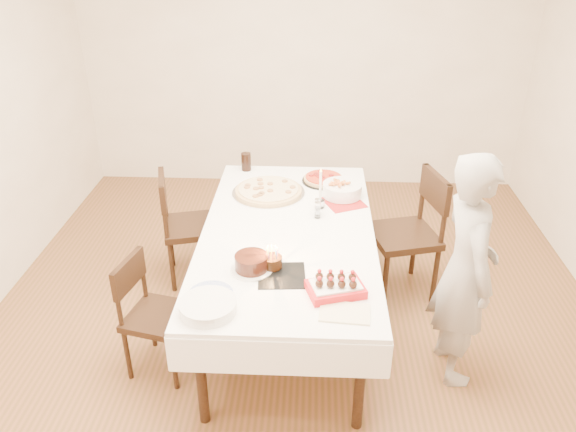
{
  "coord_description": "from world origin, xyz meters",
  "views": [
    {
      "loc": [
        0.1,
        -3.17,
        2.6
      ],
      "look_at": [
        -0.05,
        0.06,
        0.86
      ],
      "focal_mm": 35.0,
      "sensor_mm": 36.0,
      "label": 1
    }
  ],
  "objects_px": {
    "chair_right_savory": "(403,236)",
    "layer_cake": "(251,263)",
    "pasta_bowl": "(342,190)",
    "taper_candle": "(320,188)",
    "dining_table": "(288,277)",
    "birthday_cake": "(272,257)",
    "cola_glass": "(246,162)",
    "chair_left_savory": "(192,226)",
    "strawberry_box": "(336,287)",
    "pizza_white": "(268,191)",
    "pizza_pepperoni": "(323,179)",
    "person": "(465,271)",
    "chair_left_dessert": "(159,317)"
  },
  "relations": [
    {
      "from": "chair_right_savory",
      "to": "dining_table",
      "type": "bearing_deg",
      "value": -168.66
    },
    {
      "from": "chair_left_savory",
      "to": "layer_cake",
      "type": "height_order",
      "value": "chair_left_savory"
    },
    {
      "from": "dining_table",
      "to": "chair_left_savory",
      "type": "xyz_separation_m",
      "value": [
        -0.78,
        0.54,
        0.08
      ]
    },
    {
      "from": "pizza_pepperoni",
      "to": "chair_left_savory",
      "type": "bearing_deg",
      "value": -166.49
    },
    {
      "from": "dining_table",
      "to": "cola_glass",
      "type": "height_order",
      "value": "cola_glass"
    },
    {
      "from": "pizza_white",
      "to": "pizza_pepperoni",
      "type": "distance_m",
      "value": 0.48
    },
    {
      "from": "chair_right_savory",
      "to": "cola_glass",
      "type": "relative_size",
      "value": 6.69
    },
    {
      "from": "chair_left_savory",
      "to": "taper_candle",
      "type": "bearing_deg",
      "value": 154.01
    },
    {
      "from": "chair_left_dessert",
      "to": "layer_cake",
      "type": "bearing_deg",
      "value": -164.56
    },
    {
      "from": "chair_left_savory",
      "to": "pasta_bowl",
      "type": "distance_m",
      "value": 1.21
    },
    {
      "from": "chair_right_savory",
      "to": "taper_candle",
      "type": "relative_size",
      "value": 3.21
    },
    {
      "from": "cola_glass",
      "to": "layer_cake",
      "type": "xyz_separation_m",
      "value": [
        0.2,
        -1.47,
        -0.02
      ]
    },
    {
      "from": "chair_left_dessert",
      "to": "cola_glass",
      "type": "distance_m",
      "value": 1.6
    },
    {
      "from": "chair_right_savory",
      "to": "layer_cake",
      "type": "xyz_separation_m",
      "value": [
        -1.03,
        -0.9,
        0.31
      ]
    },
    {
      "from": "pasta_bowl",
      "to": "strawberry_box",
      "type": "distance_m",
      "value": 1.22
    },
    {
      "from": "chair_left_savory",
      "to": "strawberry_box",
      "type": "relative_size",
      "value": 2.98
    },
    {
      "from": "person",
      "to": "birthday_cake",
      "type": "height_order",
      "value": "person"
    },
    {
      "from": "person",
      "to": "strawberry_box",
      "type": "bearing_deg",
      "value": 102.92
    },
    {
      "from": "layer_cake",
      "to": "taper_candle",
      "type": "bearing_deg",
      "value": 63.92
    },
    {
      "from": "pizza_white",
      "to": "taper_candle",
      "type": "distance_m",
      "value": 0.46
    },
    {
      "from": "chair_right_savory",
      "to": "pizza_white",
      "type": "height_order",
      "value": "chair_right_savory"
    },
    {
      "from": "chair_left_savory",
      "to": "pizza_pepperoni",
      "type": "relative_size",
      "value": 2.71
    },
    {
      "from": "dining_table",
      "to": "pasta_bowl",
      "type": "relative_size",
      "value": 7.35
    },
    {
      "from": "dining_table",
      "to": "chair_right_savory",
      "type": "distance_m",
      "value": 0.95
    },
    {
      "from": "chair_right_savory",
      "to": "layer_cake",
      "type": "distance_m",
      "value": 1.4
    },
    {
      "from": "strawberry_box",
      "to": "taper_candle",
      "type": "bearing_deg",
      "value": 94.63
    },
    {
      "from": "pasta_bowl",
      "to": "taper_candle",
      "type": "xyz_separation_m",
      "value": [
        -0.16,
        -0.19,
        0.1
      ]
    },
    {
      "from": "dining_table",
      "to": "pizza_pepperoni",
      "type": "xyz_separation_m",
      "value": [
        0.24,
        0.79,
        0.4
      ]
    },
    {
      "from": "chair_left_savory",
      "to": "pizza_pepperoni",
      "type": "bearing_deg",
      "value": 178.95
    },
    {
      "from": "chair_left_savory",
      "to": "pizza_white",
      "type": "relative_size",
      "value": 1.65
    },
    {
      "from": "birthday_cake",
      "to": "cola_glass",
      "type": "bearing_deg",
      "value": 102.44
    },
    {
      "from": "cola_glass",
      "to": "strawberry_box",
      "type": "relative_size",
      "value": 0.48
    },
    {
      "from": "pizza_pepperoni",
      "to": "birthday_cake",
      "type": "bearing_deg",
      "value": -104.12
    },
    {
      "from": "dining_table",
      "to": "chair_right_savory",
      "type": "height_order",
      "value": "chair_right_savory"
    },
    {
      "from": "person",
      "to": "cola_glass",
      "type": "distance_m",
      "value": 2.03
    },
    {
      "from": "pasta_bowl",
      "to": "pizza_pepperoni",
      "type": "bearing_deg",
      "value": 117.78
    },
    {
      "from": "layer_cake",
      "to": "strawberry_box",
      "type": "height_order",
      "value": "layer_cake"
    },
    {
      "from": "pizza_pepperoni",
      "to": "chair_right_savory",
      "type": "bearing_deg",
      "value": -32.0
    },
    {
      "from": "chair_right_savory",
      "to": "person",
      "type": "bearing_deg",
      "value": -89.43
    },
    {
      "from": "pizza_white",
      "to": "strawberry_box",
      "type": "relative_size",
      "value": 1.8
    },
    {
      "from": "chair_left_savory",
      "to": "cola_glass",
      "type": "height_order",
      "value": "chair_left_savory"
    },
    {
      "from": "strawberry_box",
      "to": "chair_right_savory",
      "type": "bearing_deg",
      "value": 63.55
    },
    {
      "from": "chair_left_dessert",
      "to": "person",
      "type": "relative_size",
      "value": 0.53
    },
    {
      "from": "person",
      "to": "strawberry_box",
      "type": "height_order",
      "value": "person"
    },
    {
      "from": "chair_left_dessert",
      "to": "pizza_white",
      "type": "distance_m",
      "value": 1.28
    },
    {
      "from": "chair_right_savory",
      "to": "layer_cake",
      "type": "height_order",
      "value": "chair_right_savory"
    },
    {
      "from": "cola_glass",
      "to": "layer_cake",
      "type": "distance_m",
      "value": 1.48
    },
    {
      "from": "pasta_bowl",
      "to": "layer_cake",
      "type": "bearing_deg",
      "value": -119.33
    },
    {
      "from": "pizza_pepperoni",
      "to": "taper_candle",
      "type": "relative_size",
      "value": 1.09
    },
    {
      "from": "layer_cake",
      "to": "chair_left_savory",
      "type": "bearing_deg",
      "value": 119.69
    }
  ]
}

